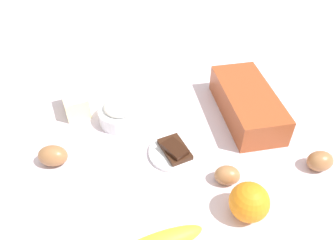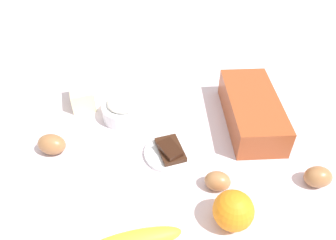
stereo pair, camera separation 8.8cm
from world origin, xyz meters
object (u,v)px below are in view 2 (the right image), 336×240
at_px(orange_fruit, 233,210).
at_px(egg_near_butter, 52,144).
at_px(egg_beside_bowl, 318,177).
at_px(butter_block, 83,96).
at_px(egg_loose, 218,181).
at_px(loaf_pan, 252,110).
at_px(flour_bowl, 124,108).
at_px(chocolate_plate, 170,152).

relative_size(orange_fruit, egg_near_butter, 1.18).
height_order(orange_fruit, egg_near_butter, orange_fruit).
bearing_deg(egg_beside_bowl, egg_near_butter, -116.18).
height_order(butter_block, egg_beside_bowl, butter_block).
distance_m(egg_near_butter, egg_loose, 0.41).
height_order(loaf_pan, orange_fruit, orange_fruit).
xyz_separation_m(flour_bowl, egg_near_butter, (0.08, -0.20, -0.00)).
relative_size(flour_bowl, butter_block, 1.35).
bearing_deg(chocolate_plate, orange_fruit, 16.42).
bearing_deg(loaf_pan, egg_loose, -30.23).
bearing_deg(loaf_pan, egg_near_butter, -80.71).
bearing_deg(egg_beside_bowl, butter_block, -133.49).
distance_m(flour_bowl, egg_near_butter, 0.21).
relative_size(flour_bowl, egg_near_butter, 1.71).
height_order(orange_fruit, egg_loose, orange_fruit).
xyz_separation_m(flour_bowl, egg_loose, (0.30, 0.15, -0.01)).
relative_size(flour_bowl, orange_fruit, 1.45).
bearing_deg(egg_loose, loaf_pan, 135.76).
xyz_separation_m(flour_bowl, orange_fruit, (0.39, 0.14, 0.01)).
relative_size(loaf_pan, egg_near_butter, 4.27).
bearing_deg(chocolate_plate, loaf_pan, 102.05).
distance_m(flour_bowl, egg_loose, 0.34).
relative_size(orange_fruit, butter_block, 0.93).
bearing_deg(egg_near_butter, loaf_pan, 85.28).
bearing_deg(egg_loose, egg_near_butter, -122.65).
bearing_deg(butter_block, egg_near_butter, -29.26).
bearing_deg(butter_block, loaf_pan, 63.57).
relative_size(loaf_pan, egg_beside_bowl, 4.82).
xyz_separation_m(orange_fruit, egg_loose, (-0.09, 0.01, -0.02)).
bearing_deg(chocolate_plate, egg_loose, 29.09).
bearing_deg(orange_fruit, loaf_pan, 146.03).
distance_m(orange_fruit, chocolate_plate, 0.23).
bearing_deg(chocolate_plate, egg_beside_bowl, 57.74).
bearing_deg(flour_bowl, orange_fruit, 20.15).
bearing_deg(orange_fruit, flour_bowl, -159.85).
bearing_deg(chocolate_plate, flour_bowl, -155.43).
xyz_separation_m(orange_fruit, butter_block, (-0.48, -0.25, -0.01)).
xyz_separation_m(loaf_pan, chocolate_plate, (0.05, -0.25, -0.03)).
distance_m(egg_beside_bowl, chocolate_plate, 0.34).
height_order(orange_fruit, chocolate_plate, orange_fruit).
bearing_deg(orange_fruit, egg_beside_bowl, 98.46).
distance_m(loaf_pan, butter_block, 0.48).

